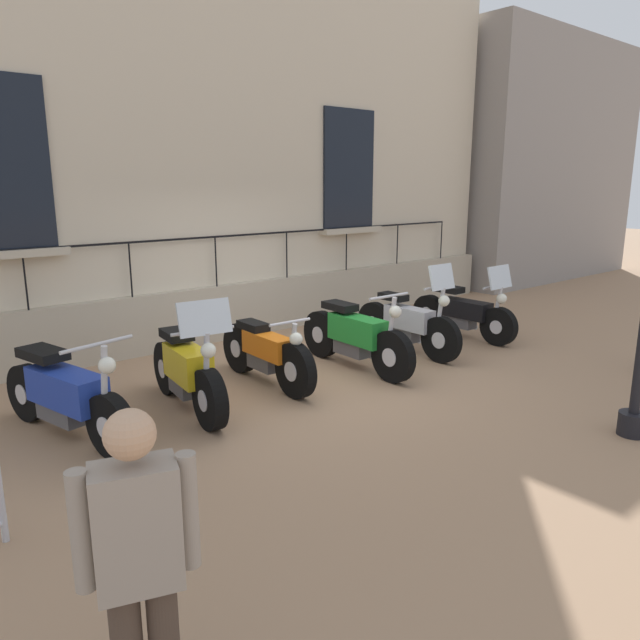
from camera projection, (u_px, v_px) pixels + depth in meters
ground_plane at (312, 376)px, 7.94m from camera, size 60.00×60.00×0.00m
building_facade at (195, 79)px, 9.10m from camera, size 0.82×13.38×8.39m
motorcycle_blue at (66, 397)px, 5.94m from camera, size 2.11×0.82×1.10m
motorcycle_yellow at (188, 373)px, 6.66m from camera, size 1.94×0.69×1.37m
motorcycle_orange at (266, 354)px, 7.55m from camera, size 1.95×0.58×0.93m
motorcycle_green at (355, 337)px, 8.17m from camera, size 2.17×0.66×1.13m
motorcycle_silver at (408, 324)px, 8.94m from camera, size 2.02×0.57×1.41m
motorcycle_black at (464, 313)px, 9.84m from camera, size 2.00×0.67×1.27m
pedestrian_standing at (140, 563)px, 2.58m from camera, size 0.32×0.51×1.62m
distant_building at (494, 163)px, 16.81m from camera, size 4.87×6.55×6.08m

